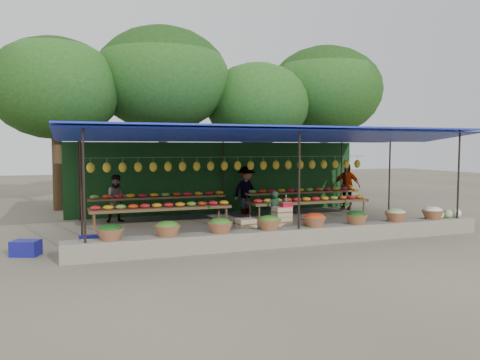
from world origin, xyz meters
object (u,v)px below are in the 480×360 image
object	(u,v)px
crate_counter	(281,224)
blue_crate_front	(93,244)
vendor_seated	(274,211)
blue_crate_back	(26,248)
weighing_scale	(286,204)

from	to	relation	value
crate_counter	blue_crate_front	xyz separation A→B (m)	(-4.72, -0.19, -0.14)
crate_counter	blue_crate_front	bearing A→B (deg)	-177.63
vendor_seated	blue_crate_front	bearing A→B (deg)	15.04
vendor_seated	blue_crate_front	size ratio (longest dim) A/B	1.98
blue_crate_back	vendor_seated	bearing A→B (deg)	29.87
vendor_seated	weighing_scale	bearing A→B (deg)	99.31
crate_counter	vendor_seated	size ratio (longest dim) A/B	2.11
vendor_seated	blue_crate_back	bearing A→B (deg)	12.36
weighing_scale	blue_crate_front	bearing A→B (deg)	-177.71
crate_counter	weighing_scale	distance (m)	0.56
weighing_scale	blue_crate_back	size ratio (longest dim) A/B	0.59
weighing_scale	vendor_seated	size ratio (longest dim) A/B	0.29
crate_counter	blue_crate_back	xyz separation A→B (m)	(-6.09, -0.14, -0.14)
vendor_seated	blue_crate_front	world-z (taller)	vendor_seated
crate_counter	weighing_scale	world-z (taller)	weighing_scale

